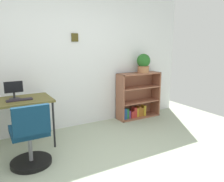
# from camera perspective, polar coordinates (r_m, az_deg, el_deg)

# --- Properties ---
(wall_back) EXTENTS (5.20, 0.12, 2.48)m
(wall_back) POSITION_cam_1_polar(r_m,az_deg,el_deg) (4.11, -12.68, 7.54)
(wall_back) COLOR silver
(wall_back) RESTS_ON ground_plane
(desk) EXTENTS (0.92, 0.62, 0.73)m
(desk) POSITION_cam_1_polar(r_m,az_deg,el_deg) (3.57, -22.50, -2.98)
(desk) COLOR brown
(desk) RESTS_ON ground_plane
(monitor) EXTENTS (0.26, 0.15, 0.26)m
(monitor) POSITION_cam_1_polar(r_m,az_deg,el_deg) (3.58, -23.67, 0.30)
(monitor) COLOR #262628
(monitor) RESTS_ON desk
(keyboard) EXTENTS (0.36, 0.11, 0.02)m
(keyboard) POSITION_cam_1_polar(r_m,az_deg,el_deg) (3.49, -22.42, -2.09)
(keyboard) COLOR #272029
(keyboard) RESTS_ON desk
(office_chair) EXTENTS (0.52, 0.55, 0.84)m
(office_chair) POSITION_cam_1_polar(r_m,az_deg,el_deg) (3.04, -20.01, -11.55)
(office_chair) COLOR black
(office_chair) RESTS_ON ground_plane
(bookshelf_low) EXTENTS (0.93, 0.30, 0.94)m
(bookshelf_low) POSITION_cam_1_polar(r_m,az_deg,el_deg) (4.75, 6.26, -1.70)
(bookshelf_low) COLOR #8F573F
(bookshelf_low) RESTS_ON ground_plane
(potted_plant_on_shelf) EXTENTS (0.27, 0.27, 0.39)m
(potted_plant_on_shelf) POSITION_cam_1_polar(r_m,az_deg,el_deg) (4.65, 8.00, 7.06)
(potted_plant_on_shelf) COLOR #9E6642
(potted_plant_on_shelf) RESTS_ON bookshelf_low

